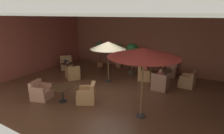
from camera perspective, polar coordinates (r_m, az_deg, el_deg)
The scene contains 24 objects.
ground_plane at distance 9.38m, azimuth -1.39°, elevation -7.15°, with size 11.25×8.82×0.02m, color brown.
wall_back_brick at distance 12.67m, azimuth 9.22°, elevation 7.41°, with size 11.25×0.08×3.64m, color brown.
wall_left_accent at distance 12.66m, azimuth -23.52°, elevation 6.29°, with size 0.08×8.82×3.64m, color brown.
ceiling_slab at distance 8.61m, azimuth -1.56°, elevation 15.97°, with size 11.25×8.82×0.06m, color silver.
cafe_table_front_left at distance 12.04m, azimuth -13.58°, elevation 0.43°, with size 0.72×0.72×0.69m.
armchair_front_left_north at distance 11.06m, azimuth -11.98°, elevation -2.03°, with size 1.01×0.99×0.82m.
armchair_front_left_east at distance 13.19m, azimuth -13.85°, elevation 0.82°, with size 1.08×1.08×0.88m.
cafe_table_front_right at distance 8.28m, azimuth -15.11°, elevation -6.77°, with size 0.77×0.77×0.69m.
armchair_front_right_north at distance 8.14m, azimuth -7.62°, elevation -8.58°, with size 1.03×1.02×0.84m.
armchair_front_right_east at distance 8.93m, azimuth -21.08°, elevation -7.29°, with size 0.92×0.90×0.83m.
cafe_table_mid_center at distance 10.68m, azimuth 16.24°, elevation -2.00°, with size 0.68×0.68×0.69m.
armchair_mid_center_north at distance 11.86m, azimuth 17.23°, elevation -1.25°, with size 0.87×0.80×0.81m.
armchair_mid_center_east at distance 10.84m, azimuth 9.94°, elevation -2.27°, with size 0.84×0.89×0.85m.
armchair_mid_center_south at distance 9.64m, azimuth 14.51°, elevation -4.89°, with size 0.76×0.77×0.86m.
armchair_mid_center_west at distance 10.45m, azimuth 22.31°, elevation -4.02°, with size 0.76×0.83×0.84m.
patio_umbrella_tall_red at distance 9.97m, azimuth -1.20°, elevation 6.61°, with size 1.96×1.96×2.26m.
patio_umbrella_center_beige at distance 6.34m, azimuth 9.71°, elevation 4.37°, with size 2.48×2.48×2.60m.
potted_tree_left_corner at distance 13.23m, azimuth -3.71°, elevation 5.26°, with size 0.64×0.64×1.79m.
potted_tree_mid_left at distance 11.31m, azimuth 6.19°, elevation 4.72°, with size 0.75×0.75×1.98m.
potted_tree_mid_right at distance 13.08m, azimuth 1.94°, elevation 4.67°, with size 0.65×0.65×1.64m.
patron_blue_shirt at distance 9.55m, azimuth 14.73°, elevation -2.63°, with size 0.34×0.21×0.61m.
patron_by_window at distance 10.72m, azimuth 10.23°, elevation -0.28°, with size 0.29×0.38×0.64m.
iced_drink_cup at distance 11.93m, azimuth -13.62°, elevation 1.32°, with size 0.08×0.08×0.11m, color white.
open_laptop at distance 12.09m, azimuth -13.70°, elevation 1.50°, with size 0.32×0.23×0.20m.
Camera 1 is at (4.60, -7.28, 3.70)m, focal length 29.70 mm.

